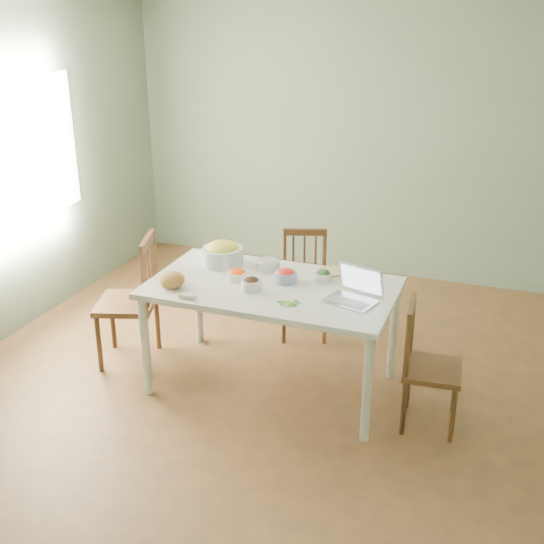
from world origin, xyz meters
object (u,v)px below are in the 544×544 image
at_px(bowl_squash, 223,253).
at_px(dining_table, 272,336).
at_px(chair_right, 433,367).
at_px(chair_far, 304,286).
at_px(laptop, 351,287).
at_px(bread_boule, 172,280).
at_px(chair_left, 126,300).

bearing_deg(bowl_squash, dining_table, -26.60).
distance_m(chair_right, bowl_squash, 1.76).
height_order(dining_table, chair_far, chair_far).
distance_m(bowl_squash, laptop, 1.13).
height_order(bowl_squash, laptop, laptop).
relative_size(chair_right, laptop, 2.73).
xyz_separation_m(chair_right, laptop, (-0.58, 0.00, 0.48)).
relative_size(chair_right, bread_boule, 4.91).
relative_size(dining_table, chair_far, 1.93).
xyz_separation_m(chair_far, chair_left, (-1.16, -0.90, 0.07)).
distance_m(dining_table, chair_left, 1.20).
relative_size(dining_table, bread_boule, 9.63).
xyz_separation_m(chair_right, bowl_squash, (-1.66, 0.34, 0.46)).
distance_m(dining_table, chair_far, 0.87).
bearing_deg(bread_boule, chair_right, 6.03).
bearing_deg(laptop, chair_left, -166.86).
xyz_separation_m(chair_right, bread_boule, (-1.81, -0.19, 0.43)).
bearing_deg(chair_right, dining_table, 80.62).
relative_size(bowl_squash, laptop, 0.96).
height_order(chair_far, laptop, laptop).
height_order(dining_table, chair_right, chair_right).
relative_size(chair_far, bread_boule, 4.99).
relative_size(dining_table, laptop, 5.35).
height_order(chair_left, laptop, chair_left).
bearing_deg(bowl_squash, chair_far, 53.71).
height_order(dining_table, bowl_squash, bowl_squash).
bearing_deg(chair_far, chair_left, -161.35).
xyz_separation_m(chair_far, laptop, (0.63, -0.96, 0.47)).
distance_m(chair_left, bread_boule, 0.70).
bearing_deg(chair_left, laptop, 70.26).
distance_m(chair_far, laptop, 1.24).
distance_m(chair_right, bread_boule, 1.87).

